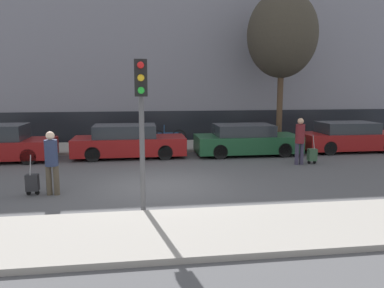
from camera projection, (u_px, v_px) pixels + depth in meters
name	position (u px, v px, depth m)	size (l,w,h in m)	color
ground_plane	(159.00, 186.00, 11.06)	(80.00, 80.00, 0.00)	#4C4C4F
sidewalk_near	(169.00, 233.00, 7.39)	(28.00, 2.50, 0.12)	gray
sidewalk_far	(151.00, 146.00, 17.90)	(28.00, 3.00, 0.12)	gray
building_facade	(147.00, 46.00, 20.88)	(28.00, 3.35, 10.31)	slate
parked_car_0	(0.00, 144.00, 14.61)	(3.97, 1.83, 1.44)	maroon
parked_car_1	(128.00, 142.00, 15.43)	(4.55, 1.77, 1.35)	maroon
parked_car_2	(246.00, 140.00, 15.99)	(4.40, 1.82, 1.30)	#194728
parked_car_3	(349.00, 138.00, 16.81)	(4.42, 1.72, 1.32)	maroon
pedestrian_left	(51.00, 159.00, 10.01)	(0.35, 0.34, 1.74)	#4C4233
trolley_left	(32.00, 183.00, 10.09)	(0.34, 0.29, 1.11)	#262628
pedestrian_right	(300.00, 138.00, 13.92)	(0.35, 0.34, 1.75)	#383347
trolley_right	(312.00, 155.00, 14.15)	(0.34, 0.29, 1.11)	#335138
traffic_light	(141.00, 105.00, 8.30)	(0.28, 0.47, 3.50)	#515154
parked_bicycle	(168.00, 137.00, 18.02)	(1.77, 0.06, 0.96)	black
bare_tree_near_crossing	(282.00, 35.00, 17.70)	(3.32, 3.32, 7.24)	#4C3826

